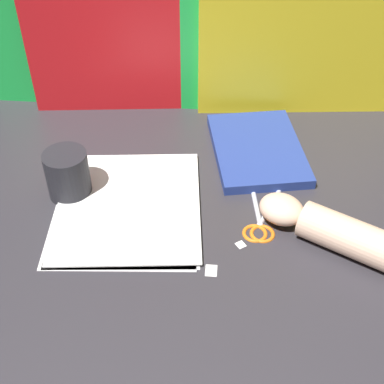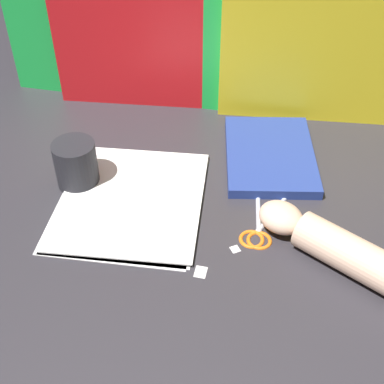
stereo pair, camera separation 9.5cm
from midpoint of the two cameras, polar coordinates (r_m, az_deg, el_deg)
The scene contains 10 objects.
ground_plane at distance 0.96m, azimuth -3.27°, elevation -4.26°, with size 6.00×6.00×0.00m, color #2D2B30.
backdrop_panel_center at distance 1.18m, azimuth -1.57°, elevation 18.41°, with size 0.76×0.09×0.45m.
backdrop_panel_right at distance 1.18m, azimuth 12.20°, elevation 18.96°, with size 0.54×0.06×0.51m.
paper_stack at distance 1.01m, azimuth -9.57°, elevation -1.67°, with size 0.29×0.33×0.01m.
book_closed at distance 1.13m, azimuth 4.61°, elevation 4.47°, with size 0.22×0.28×0.02m.
scissors at distance 0.97m, azimuth 4.56°, elevation -3.34°, with size 0.08×0.16×0.01m.
hand_forearm at distance 0.93m, azimuth 14.15°, elevation -5.00°, with size 0.33×0.22×0.07m.
paper_scrap_near at distance 0.94m, azimuth 2.33°, elevation -5.77°, with size 0.02×0.02×0.00m.
paper_scrap_mid at distance 0.90m, azimuth -0.99°, elevation -8.52°, with size 0.02×0.03×0.00m.
mug at distance 1.04m, azimuth -15.67°, elevation 1.71°, with size 0.08×0.08×0.09m.
Camera 1 is at (0.05, -0.67, 0.69)m, focal length 50.00 mm.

